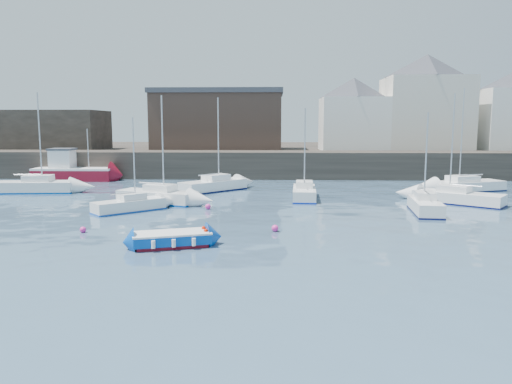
{
  "coord_description": "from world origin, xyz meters",
  "views": [
    {
      "loc": [
        1.31,
        -21.77,
        6.16
      ],
      "look_at": [
        0.0,
        12.0,
        1.5
      ],
      "focal_mm": 35.0,
      "sensor_mm": 36.0,
      "label": 1
    }
  ],
  "objects_px": {
    "sailboat_a": "(129,205)",
    "sailboat_c": "(425,205)",
    "buoy_near": "(83,233)",
    "buoy_far": "(208,209)",
    "blue_dinghy": "(172,239)",
    "sailboat_e": "(35,186)",
    "sailboat_d": "(457,197)",
    "sailboat_h": "(214,185)",
    "fishing_boat": "(72,170)",
    "sailboat_f": "(304,193)",
    "sailboat_g": "(465,186)",
    "buoy_mid": "(275,231)",
    "sailboat_b": "(157,196)"
  },
  "relations": [
    {
      "from": "sailboat_h",
      "to": "fishing_boat",
      "type": "bearing_deg",
      "value": 153.78
    },
    {
      "from": "fishing_boat",
      "to": "buoy_near",
      "type": "height_order",
      "value": "fishing_boat"
    },
    {
      "from": "sailboat_d",
      "to": "buoy_far",
      "type": "xyz_separation_m",
      "value": [
        -18.94,
        -3.21,
        -0.51
      ]
    },
    {
      "from": "fishing_boat",
      "to": "sailboat_e",
      "type": "distance_m",
      "value": 9.89
    },
    {
      "from": "sailboat_d",
      "to": "sailboat_h",
      "type": "xyz_separation_m",
      "value": [
        -19.72,
        6.52,
        0.04
      ]
    },
    {
      "from": "sailboat_e",
      "to": "sailboat_b",
      "type": "bearing_deg",
      "value": -23.6
    },
    {
      "from": "sailboat_d",
      "to": "buoy_near",
      "type": "distance_m",
      "value": 27.42
    },
    {
      "from": "sailboat_f",
      "to": "buoy_near",
      "type": "distance_m",
      "value": 18.85
    },
    {
      "from": "sailboat_f",
      "to": "sailboat_g",
      "type": "height_order",
      "value": "sailboat_g"
    },
    {
      "from": "fishing_boat",
      "to": "sailboat_h",
      "type": "bearing_deg",
      "value": -26.22
    },
    {
      "from": "sailboat_a",
      "to": "sailboat_b",
      "type": "xyz_separation_m",
      "value": [
        1.11,
        3.76,
        0.07
      ]
    },
    {
      "from": "sailboat_h",
      "to": "buoy_mid",
      "type": "distance_m",
      "value": 17.95
    },
    {
      "from": "sailboat_b",
      "to": "sailboat_a",
      "type": "bearing_deg",
      "value": -106.48
    },
    {
      "from": "sailboat_h",
      "to": "sailboat_b",
      "type": "bearing_deg",
      "value": -116.39
    },
    {
      "from": "sailboat_d",
      "to": "sailboat_h",
      "type": "distance_m",
      "value": 20.76
    },
    {
      "from": "buoy_far",
      "to": "sailboat_d",
      "type": "bearing_deg",
      "value": 9.62
    },
    {
      "from": "blue_dinghy",
      "to": "sailboat_b",
      "type": "xyz_separation_m",
      "value": [
        -3.96,
        13.7,
        0.13
      ]
    },
    {
      "from": "sailboat_a",
      "to": "buoy_far",
      "type": "relative_size",
      "value": 16.0
    },
    {
      "from": "sailboat_e",
      "to": "fishing_boat",
      "type": "bearing_deg",
      "value": 93.96
    },
    {
      "from": "fishing_boat",
      "to": "sailboat_g",
      "type": "distance_m",
      "value": 40.17
    },
    {
      "from": "fishing_boat",
      "to": "buoy_near",
      "type": "relative_size",
      "value": 23.87
    },
    {
      "from": "sailboat_b",
      "to": "sailboat_g",
      "type": "xyz_separation_m",
      "value": [
        26.5,
        7.83,
        -0.01
      ]
    },
    {
      "from": "fishing_boat",
      "to": "sailboat_e",
      "type": "bearing_deg",
      "value": -86.04
    },
    {
      "from": "sailboat_c",
      "to": "sailboat_e",
      "type": "relative_size",
      "value": 0.78
    },
    {
      "from": "blue_dinghy",
      "to": "sailboat_f",
      "type": "distance_m",
      "value": 18.04
    },
    {
      "from": "blue_dinghy",
      "to": "sailboat_a",
      "type": "relative_size",
      "value": 0.64
    },
    {
      "from": "sailboat_d",
      "to": "buoy_near",
      "type": "xyz_separation_m",
      "value": [
        -25.0,
        -11.25,
        -0.51
      ]
    },
    {
      "from": "sailboat_d",
      "to": "sailboat_g",
      "type": "relative_size",
      "value": 0.91
    },
    {
      "from": "buoy_near",
      "to": "blue_dinghy",
      "type": "bearing_deg",
      "value": -27.91
    },
    {
      "from": "sailboat_f",
      "to": "sailboat_h",
      "type": "xyz_separation_m",
      "value": [
        -8.03,
        4.43,
        0.03
      ]
    },
    {
      "from": "blue_dinghy",
      "to": "sailboat_b",
      "type": "height_order",
      "value": "sailboat_b"
    },
    {
      "from": "sailboat_b",
      "to": "sailboat_h",
      "type": "bearing_deg",
      "value": 63.61
    },
    {
      "from": "sailboat_a",
      "to": "sailboat_f",
      "type": "height_order",
      "value": "sailboat_f"
    },
    {
      "from": "sailboat_a",
      "to": "sailboat_d",
      "type": "xyz_separation_m",
      "value": [
        24.35,
        4.34,
        0.05
      ]
    },
    {
      "from": "sailboat_a",
      "to": "blue_dinghy",
      "type": "bearing_deg",
      "value": -62.96
    },
    {
      "from": "blue_dinghy",
      "to": "sailboat_e",
      "type": "xyz_separation_m",
      "value": [
        -16.25,
        19.07,
        0.16
      ]
    },
    {
      "from": "sailboat_d",
      "to": "sailboat_f",
      "type": "xyz_separation_m",
      "value": [
        -11.69,
        2.09,
        0.01
      ]
    },
    {
      "from": "sailboat_a",
      "to": "sailboat_c",
      "type": "bearing_deg",
      "value": 0.45
    },
    {
      "from": "sailboat_h",
      "to": "buoy_mid",
      "type": "height_order",
      "value": "sailboat_h"
    },
    {
      "from": "sailboat_c",
      "to": "sailboat_a",
      "type": "bearing_deg",
      "value": -179.55
    },
    {
      "from": "blue_dinghy",
      "to": "sailboat_c",
      "type": "height_order",
      "value": "sailboat_c"
    },
    {
      "from": "fishing_boat",
      "to": "sailboat_f",
      "type": "xyz_separation_m",
      "value": [
        24.53,
        -12.56,
        -0.56
      ]
    },
    {
      "from": "sailboat_f",
      "to": "sailboat_g",
      "type": "relative_size",
      "value": 0.8
    },
    {
      "from": "buoy_near",
      "to": "buoy_far",
      "type": "xyz_separation_m",
      "value": [
        6.06,
        8.04,
        0.0
      ]
    },
    {
      "from": "sailboat_c",
      "to": "sailboat_d",
      "type": "height_order",
      "value": "sailboat_d"
    },
    {
      "from": "sailboat_b",
      "to": "sailboat_e",
      "type": "height_order",
      "value": "sailboat_e"
    },
    {
      "from": "sailboat_g",
      "to": "buoy_far",
      "type": "height_order",
      "value": "sailboat_g"
    },
    {
      "from": "sailboat_c",
      "to": "buoy_near",
      "type": "bearing_deg",
      "value": -161.63
    },
    {
      "from": "buoy_near",
      "to": "sailboat_h",
      "type": "bearing_deg",
      "value": 73.44
    },
    {
      "from": "sailboat_f",
      "to": "sailboat_h",
      "type": "distance_m",
      "value": 9.17
    }
  ]
}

